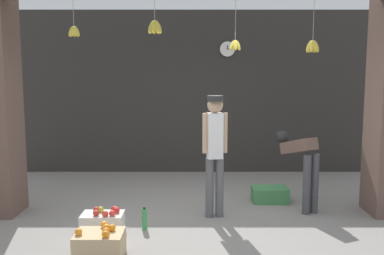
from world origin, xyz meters
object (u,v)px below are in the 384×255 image
object	(u,v)px
fruit_crate_apples	(101,223)
wall_clock	(225,49)
worker_stooping	(298,159)
fruit_crate_oranges	(98,245)
produce_box_green	(268,194)
shopkeeper	(213,146)
water_bottle	(143,219)

from	to	relation	value
fruit_crate_apples	wall_clock	distance (m)	4.39
worker_stooping	fruit_crate_oranges	distance (m)	3.12
produce_box_green	fruit_crate_apples	bearing A→B (deg)	-150.27
shopkeeper	wall_clock	xyz separation A→B (m)	(0.37, 2.67, 1.44)
water_bottle	fruit_crate_apples	bearing A→B (deg)	-165.81
fruit_crate_oranges	fruit_crate_apples	size ratio (longest dim) A/B	1.00
water_bottle	wall_clock	xyz separation A→B (m)	(1.29, 3.16, 2.29)
worker_stooping	wall_clock	world-z (taller)	wall_clock
fruit_crate_oranges	produce_box_green	xyz separation A→B (m)	(2.19, 2.02, -0.04)
fruit_crate_apples	wall_clock	bearing A→B (deg)	61.52
fruit_crate_apples	produce_box_green	distance (m)	2.65
fruit_crate_oranges	water_bottle	world-z (taller)	fruit_crate_oranges
worker_stooping	produce_box_green	size ratio (longest dim) A/B	2.02
shopkeeper	water_bottle	bearing A→B (deg)	20.85
shopkeeper	fruit_crate_apples	world-z (taller)	shopkeeper
fruit_crate_apples	shopkeeper	bearing A→B (deg)	23.73
fruit_crate_apples	wall_clock	size ratio (longest dim) A/B	1.67
shopkeeper	fruit_crate_oranges	xyz separation A→B (m)	(-1.30, -1.33, -0.84)
fruit_crate_oranges	wall_clock	xyz separation A→B (m)	(1.67, 4.00, 2.28)
shopkeeper	fruit_crate_apples	xyz separation A→B (m)	(-1.41, -0.62, -0.85)
fruit_crate_oranges	water_bottle	size ratio (longest dim) A/B	1.71
shopkeeper	wall_clock	bearing A→B (deg)	-105.58
worker_stooping	produce_box_green	xyz separation A→B (m)	(-0.37, 0.34, -0.62)
fruit_crate_oranges	fruit_crate_apples	xyz separation A→B (m)	(-0.11, 0.71, -0.01)
worker_stooping	fruit_crate_apples	xyz separation A→B (m)	(-2.67, -0.98, -0.59)
worker_stooping	produce_box_green	distance (m)	0.80
shopkeeper	wall_clock	distance (m)	3.06
wall_clock	water_bottle	bearing A→B (deg)	-112.12
shopkeeper	wall_clock	world-z (taller)	wall_clock
water_bottle	fruit_crate_oranges	bearing A→B (deg)	-114.91
produce_box_green	shopkeeper	bearing A→B (deg)	-142.08
shopkeeper	fruit_crate_oranges	world-z (taller)	shopkeeper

